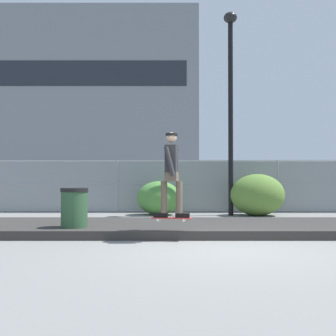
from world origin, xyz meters
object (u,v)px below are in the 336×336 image
(skateboard, at_px, (171,218))
(trash_bin, at_px, (74,212))
(street_lamp, at_px, (230,88))
(shrub_left, at_px, (159,198))
(shrub_center, at_px, (257,195))
(parked_car_mid, at_px, (275,187))
(skater, at_px, (171,169))
(parked_car_near, at_px, (137,187))

(skateboard, distance_m, trash_bin, 2.16)
(street_lamp, xyz_separation_m, trash_bin, (-4.06, -4.79, -3.65))
(shrub_left, height_order, shrub_center, shrub_center)
(parked_car_mid, distance_m, shrub_center, 3.91)
(street_lamp, distance_m, parked_car_mid, 5.37)
(street_lamp, relative_size, shrub_left, 4.62)
(street_lamp, distance_m, shrub_left, 4.32)
(skater, xyz_separation_m, shrub_center, (2.83, 5.28, -0.75))
(skater, bearing_deg, parked_car_near, 98.51)
(skater, distance_m, street_lamp, 6.37)
(shrub_center, bearing_deg, parked_car_mid, 67.31)
(skateboard, bearing_deg, shrub_left, 93.85)
(skateboard, distance_m, street_lamp, 6.85)
(skateboard, height_order, skater, skater)
(skateboard, height_order, shrub_left, shrub_left)
(skater, distance_m, parked_car_mid, 9.91)
(shrub_left, bearing_deg, parked_car_mid, 35.24)
(street_lamp, height_order, shrub_left, street_lamp)
(street_lamp, bearing_deg, parked_car_mid, 56.02)
(street_lamp, xyz_separation_m, shrub_center, (0.85, -0.11, -3.49))
(skater, distance_m, trash_bin, 2.34)
(skateboard, xyz_separation_m, skater, (-0.00, 0.00, 0.98))
(street_lamp, xyz_separation_m, parked_car_mid, (2.36, 3.50, -3.33))
(street_lamp, distance_m, shrub_center, 3.60)
(parked_car_near, bearing_deg, street_lamp, -47.64)
(skateboard, relative_size, street_lamp, 0.12)
(parked_car_near, height_order, trash_bin, parked_car_near)
(shrub_center, bearing_deg, street_lamp, 172.62)
(parked_car_near, bearing_deg, skater, -81.49)
(parked_car_mid, xyz_separation_m, shrub_center, (-1.51, -3.60, -0.16))
(shrub_center, xyz_separation_m, trash_bin, (-4.91, -4.68, -0.16))
(parked_car_mid, bearing_deg, skateboard, -116.03)
(skateboard, bearing_deg, parked_car_near, 98.51)
(parked_car_mid, height_order, shrub_left, parked_car_mid)
(street_lamp, height_order, parked_car_near, street_lamp)
(parked_car_mid, distance_m, trash_bin, 10.49)
(shrub_center, bearing_deg, trash_bin, -136.33)
(shrub_center, height_order, trash_bin, shrub_center)
(skateboard, height_order, parked_car_mid, parked_car_mid)
(street_lamp, height_order, shrub_center, street_lamp)
(skater, bearing_deg, trash_bin, 163.93)
(skater, xyz_separation_m, shrub_left, (-0.37, 5.56, -0.86))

